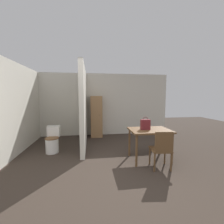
{
  "coord_description": "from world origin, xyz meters",
  "views": [
    {
      "loc": [
        -0.38,
        -2.38,
        1.59
      ],
      "look_at": [
        0.21,
        1.72,
        1.15
      ],
      "focal_mm": 24.0,
      "sensor_mm": 36.0,
      "label": 1
    }
  ],
  "objects": [
    {
      "name": "wall_back",
      "position": [
        0.0,
        3.79,
        1.25
      ],
      "size": [
        5.69,
        0.12,
        2.5
      ],
      "color": "beige",
      "rests_on": "ground_plane"
    },
    {
      "name": "toilet",
      "position": [
        -1.48,
        1.98,
        0.31
      ],
      "size": [
        0.37,
        0.52,
        0.72
      ],
      "color": "white",
      "rests_on": "ground_plane"
    },
    {
      "name": "ground_plane",
      "position": [
        0.0,
        0.0,
        0.0
      ],
      "size": [
        16.0,
        16.0,
        0.0
      ],
      "primitive_type": "plane",
      "color": "#382D26"
    },
    {
      "name": "handbag",
      "position": [
        0.94,
        1.09,
        0.9
      ],
      "size": [
        0.22,
        0.12,
        0.32
      ],
      "color": "maroon",
      "rests_on": "dining_table"
    },
    {
      "name": "partition_wall",
      "position": [
        -0.6,
        2.51,
        1.25
      ],
      "size": [
        0.12,
        2.45,
        2.5
      ],
      "color": "beige",
      "rests_on": "ground_plane"
    },
    {
      "name": "wooden_chair",
      "position": [
        1.13,
        0.57,
        0.47
      ],
      "size": [
        0.46,
        0.46,
        0.86
      ],
      "rotation": [
        0.0,
        0.0,
        -0.11
      ],
      "color": "brown",
      "rests_on": "ground_plane"
    },
    {
      "name": "dining_table",
      "position": [
        1.06,
        1.08,
        0.68
      ],
      "size": [
        0.98,
        0.74,
        0.77
      ],
      "color": "brown",
      "rests_on": "ground_plane"
    },
    {
      "name": "wall_left",
      "position": [
        -2.41,
        1.87,
        1.25
      ],
      "size": [
        0.12,
        4.73,
        2.5
      ],
      "color": "beige",
      "rests_on": "ground_plane"
    },
    {
      "name": "wooden_cabinet",
      "position": [
        -0.17,
        3.48,
        0.8
      ],
      "size": [
        0.45,
        0.5,
        1.6
      ],
      "color": "#997047",
      "rests_on": "ground_plane"
    }
  ]
}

